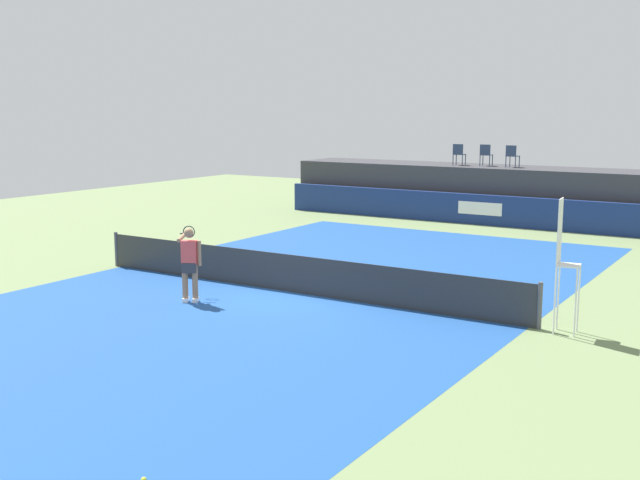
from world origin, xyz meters
TOP-DOWN VIEW (x-y plane):
  - ground_plane at (0.00, 3.00)m, footprint 48.00×48.00m
  - court_inner at (0.00, 0.00)m, footprint 12.00×22.00m
  - sponsor_wall at (-0.00, 13.50)m, footprint 18.00×0.22m
  - spectator_platform at (0.00, 15.30)m, footprint 18.00×2.80m
  - spectator_chair_far_left at (-1.79, 15.02)m, footprint 0.46×0.46m
  - spectator_chair_left at (-0.69, 15.23)m, footprint 0.47×0.47m
  - spectator_chair_center at (0.48, 15.04)m, footprint 0.47×0.47m
  - umpire_chair at (6.63, -0.01)m, footprint 0.48×0.48m
  - tennis_net at (0.00, 0.00)m, footprint 12.40×0.02m
  - net_post_near at (-6.20, 0.00)m, footprint 0.10×0.10m
  - net_post_far at (6.20, 0.00)m, footprint 0.10×0.10m
  - tennis_player at (-1.51, -2.09)m, footprint 1.07×1.04m
  - tennis_ball at (4.11, -9.29)m, footprint 0.07×0.07m

SIDE VIEW (x-z plane):
  - ground_plane at x=0.00m, z-range 0.00..0.00m
  - court_inner at x=0.00m, z-range 0.00..0.00m
  - tennis_ball at x=4.11m, z-range 0.00..0.07m
  - tennis_net at x=0.00m, z-range 0.00..0.95m
  - net_post_near at x=-6.20m, z-range 0.00..1.00m
  - net_post_far at x=6.20m, z-range 0.00..1.00m
  - sponsor_wall at x=0.00m, z-range 0.00..1.20m
  - tennis_player at x=-1.51m, z-range 0.07..1.84m
  - spectator_platform at x=0.00m, z-range 0.00..2.20m
  - umpire_chair at x=6.63m, z-range 0.21..2.97m
  - spectator_chair_far_left at x=-1.79m, z-range 2.25..3.14m
  - spectator_chair_left at x=-0.69m, z-range 2.25..3.14m
  - spectator_chair_center at x=0.48m, z-range 2.25..3.14m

